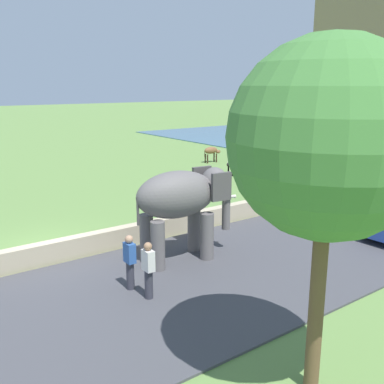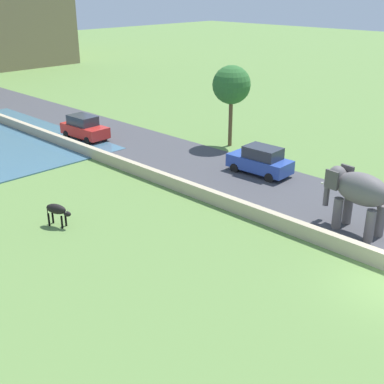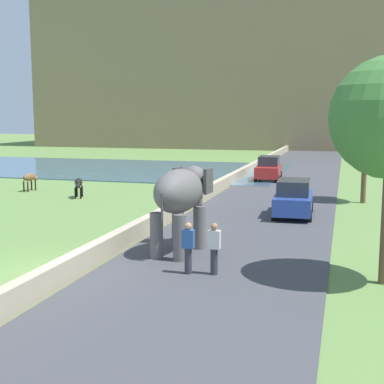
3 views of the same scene
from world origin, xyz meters
TOP-DOWN VIEW (x-y plane):
  - ground_plane at (0.00, 0.00)m, footprint 220.00×220.00m
  - barrier_wall at (1.20, 18.00)m, footprint 0.40×110.00m
  - lake at (-14.00, 30.36)m, footprint 36.00×18.00m
  - elephant at (3.45, 3.43)m, footprint 1.69×3.54m
  - person_beside_elephant at (5.20, 1.10)m, footprint 0.36×0.22m
  - person_trailing at (4.43, 0.96)m, footprint 0.36×0.22m
  - cow_black at (-6.12, 13.98)m, footprint 0.83×1.41m
  - cow_brown at (-10.48, 15.71)m, footprint 0.53×1.41m
  - tree_mid at (10.03, 1.78)m, footprint 3.42×3.42m

SIDE VIEW (x-z plane):
  - ground_plane at x=0.00m, z-range 0.00..0.00m
  - lake at x=-14.00m, z-range 0.00..0.08m
  - barrier_wall at x=1.20m, z-range 0.00..0.73m
  - cow_black at x=-6.12m, z-range 0.26..1.41m
  - cow_brown at x=-10.48m, z-range 0.26..1.41m
  - person_beside_elephant at x=5.20m, z-range 0.06..1.69m
  - person_trailing at x=4.43m, z-range 0.06..1.69m
  - elephant at x=3.45m, z-range 0.54..3.53m
  - tree_mid at x=10.03m, z-range 1.49..7.93m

